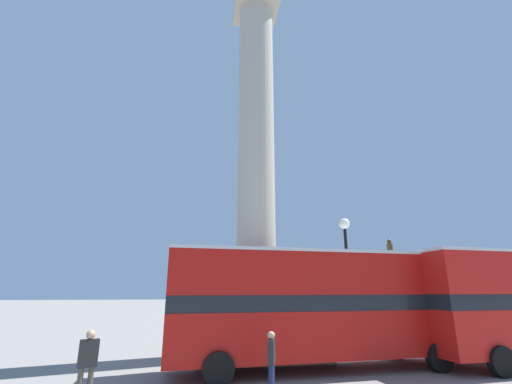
% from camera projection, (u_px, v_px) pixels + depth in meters
% --- Properties ---
extents(ground_plane, '(200.00, 200.00, 0.00)m').
position_uv_depth(ground_plane, '(256.00, 354.00, 15.70)').
color(ground_plane, gray).
extents(monument_column, '(5.61, 5.61, 21.15)m').
position_uv_depth(monument_column, '(256.00, 209.00, 17.60)').
color(monument_column, '#ADA593').
rests_on(monument_column, ground_plane).
extents(bus_b, '(11.63, 3.59, 4.29)m').
position_uv_depth(bus_b, '(319.00, 302.00, 13.12)').
color(bus_b, '#B7140F').
rests_on(bus_b, ground_plane).
extents(equestrian_statue, '(4.55, 4.04, 5.94)m').
position_uv_depth(equestrian_statue, '(397.00, 311.00, 20.49)').
color(equestrian_statue, '#ADA593').
rests_on(equestrian_statue, ground_plane).
extents(street_lamp, '(0.50, 0.50, 6.05)m').
position_uv_depth(street_lamp, '(348.00, 267.00, 15.34)').
color(street_lamp, black).
rests_on(street_lamp, ground_plane).
extents(pedestrian_near_lamp, '(0.31, 0.47, 1.67)m').
position_uv_depth(pedestrian_near_lamp, '(271.00, 359.00, 9.74)').
color(pedestrian_near_lamp, '#192347').
rests_on(pedestrian_near_lamp, ground_plane).
extents(pedestrian_by_plinth, '(0.50, 0.38, 1.79)m').
position_uv_depth(pedestrian_by_plinth, '(88.00, 361.00, 9.04)').
color(pedestrian_by_plinth, '#4C473D').
rests_on(pedestrian_by_plinth, ground_plane).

